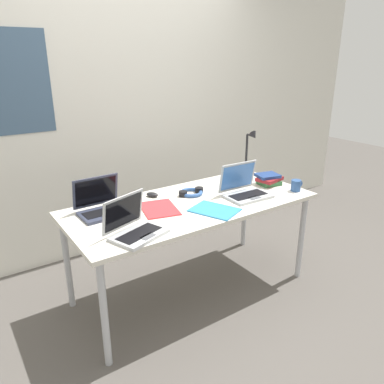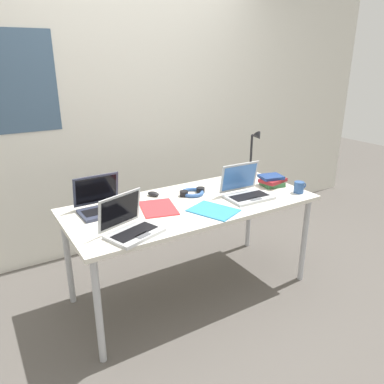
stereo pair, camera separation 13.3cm
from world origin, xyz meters
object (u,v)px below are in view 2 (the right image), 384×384
(laptop_back_right, at_px, (130,226))
(coffee_mug, at_px, (299,187))
(computer_mouse, at_px, (153,194))
(book_stack, at_px, (272,181))
(laptop_far_corner, at_px, (246,191))
(laptop_near_lamp, at_px, (102,204))
(headphones, at_px, (192,192))
(desk_lamp, at_px, (254,154))
(paper_folder_mid_desk, at_px, (213,210))
(cell_phone, at_px, (234,179))
(paper_folder_back_right, at_px, (158,208))

(laptop_back_right, distance_m, coffee_mug, 1.39)
(computer_mouse, bearing_deg, book_stack, -47.35)
(laptop_back_right, xyz_separation_m, computer_mouse, (0.39, 0.50, -0.03))
(laptop_back_right, xyz_separation_m, book_stack, (1.32, 0.21, -0.00))
(laptop_far_corner, height_order, laptop_near_lamp, laptop_far_corner)
(laptop_far_corner, xyz_separation_m, headphones, (-0.31, 0.26, -0.03))
(desk_lamp, distance_m, paper_folder_mid_desk, 0.92)
(cell_phone, bearing_deg, paper_folder_back_right, -124.26)
(laptop_back_right, relative_size, headphones, 1.76)
(paper_folder_back_right, bearing_deg, laptop_far_corner, -12.00)
(headphones, bearing_deg, desk_lamp, 10.64)
(cell_phone, height_order, paper_folder_back_right, cell_phone)
(book_stack, relative_size, coffee_mug, 2.00)
(laptop_back_right, height_order, computer_mouse, laptop_back_right)
(laptop_back_right, height_order, cell_phone, laptop_back_right)
(laptop_near_lamp, distance_m, cell_phone, 1.19)
(cell_phone, bearing_deg, computer_mouse, -140.07)
(headphones, xyz_separation_m, book_stack, (0.66, -0.17, 0.03))
(paper_folder_back_right, bearing_deg, book_stack, -2.94)
(laptop_back_right, bearing_deg, paper_folder_back_right, 39.53)
(headphones, xyz_separation_m, paper_folder_mid_desk, (-0.05, -0.36, -0.01))
(laptop_back_right, bearing_deg, laptop_far_corner, 6.97)
(laptop_near_lamp, relative_size, paper_folder_mid_desk, 1.05)
(desk_lamp, height_order, laptop_far_corner, desk_lamp)
(cell_phone, height_order, paper_folder_mid_desk, cell_phone)
(book_stack, bearing_deg, paper_folder_back_right, 177.06)
(desk_lamp, height_order, paper_folder_back_right, desk_lamp)
(coffee_mug, bearing_deg, book_stack, 105.23)
(desk_lamp, xyz_separation_m, book_stack, (-0.05, -0.30, -0.15))
(laptop_back_right, bearing_deg, cell_phone, 23.38)
(laptop_near_lamp, xyz_separation_m, headphones, (0.69, -0.05, -0.03))
(headphones, xyz_separation_m, paper_folder_back_right, (-0.35, -0.12, -0.01))
(headphones, relative_size, coffee_mug, 1.89)
(desk_lamp, distance_m, paper_folder_back_right, 1.11)
(desk_lamp, height_order, laptop_near_lamp, desk_lamp)
(cell_phone, distance_m, headphones, 0.51)
(desk_lamp, relative_size, paper_folder_back_right, 1.29)
(laptop_back_right, xyz_separation_m, coffee_mug, (1.39, -0.02, -0.00))
(laptop_near_lamp, bearing_deg, cell_phone, 3.73)
(book_stack, bearing_deg, desk_lamp, 80.26)
(laptop_near_lamp, xyz_separation_m, paper_folder_mid_desk, (0.64, -0.40, -0.04))
(headphones, distance_m, book_stack, 0.68)
(paper_folder_back_right, bearing_deg, laptop_back_right, -140.47)
(cell_phone, bearing_deg, laptop_near_lamp, -136.46)
(desk_lamp, xyz_separation_m, paper_folder_back_right, (-1.06, -0.25, -0.19))
(computer_mouse, bearing_deg, laptop_near_lamp, 160.21)
(laptop_far_corner, xyz_separation_m, computer_mouse, (-0.58, 0.38, -0.03))
(laptop_near_lamp, height_order, book_stack, laptop_near_lamp)
(laptop_near_lamp, relative_size, paper_folder_back_right, 1.05)
(paper_folder_back_right, bearing_deg, laptop_near_lamp, 154.62)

